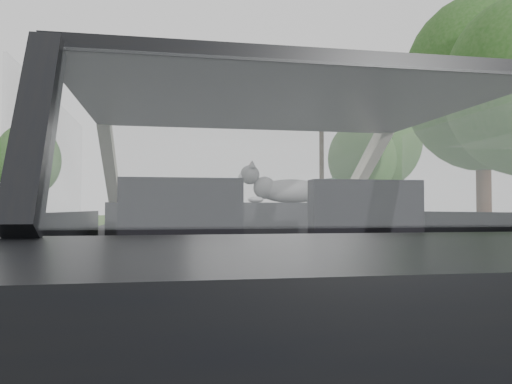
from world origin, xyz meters
name	(u,v)px	position (x,y,z in m)	size (l,w,h in m)	color
subject_car	(259,256)	(0.00, 0.00, 0.72)	(1.80, 4.00, 1.45)	black
dashboard	(240,227)	(0.00, 0.62, 0.85)	(1.58, 0.45, 0.30)	black
driver_seat	(180,228)	(-0.40, -0.29, 0.88)	(0.50, 0.72, 0.42)	black
passenger_seat	(356,227)	(0.40, -0.29, 0.88)	(0.50, 0.72, 0.42)	black
steering_wheel	(177,217)	(-0.40, 0.33, 0.92)	(0.36, 0.36, 0.04)	black
cat	(291,190)	(0.34, 0.66, 1.09)	(0.60, 0.18, 0.27)	gray
guardrail	(349,223)	(4.30, 10.00, 0.58)	(0.05, 90.00, 0.32)	gray
other_car	(137,216)	(-1.49, 16.73, 0.66)	(1.59, 4.04, 1.33)	silver
highway_sign	(330,204)	(7.13, 19.73, 1.18)	(0.09, 0.95, 2.37)	#0A4217
utility_pole	(322,157)	(7.09, 20.88, 3.48)	(0.23, 0.23, 6.96)	#413424
tree_1	(483,117)	(11.23, 14.23, 4.37)	(5.76, 5.76, 8.73)	#1D4916
tree_2	(362,174)	(10.45, 23.94, 2.88)	(3.80, 3.80, 5.76)	#1D4916
tree_3	(380,159)	(14.10, 29.62, 4.33)	(5.72, 5.72, 8.66)	#1D4916
tree_6	(28,175)	(-9.64, 33.66, 3.27)	(4.32, 4.32, 6.54)	#1D4916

